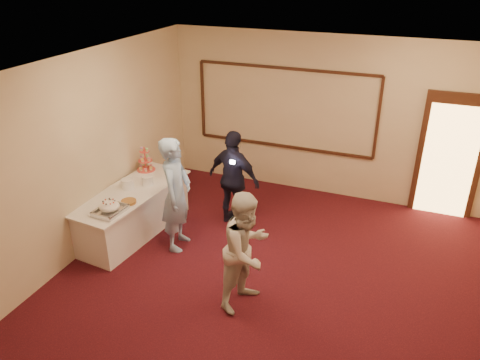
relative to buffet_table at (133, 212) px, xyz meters
name	(u,v)px	position (x,y,z in m)	size (l,w,h in m)	color
floor	(263,302)	(2.57, -0.88, -0.39)	(7.00, 7.00, 0.00)	black
room_walls	(267,164)	(2.57, -0.88, 1.64)	(6.04, 7.04, 3.02)	beige
wall_molding	(285,109)	(1.77, 2.59, 1.21)	(3.45, 0.04, 1.55)	#351B10
doorway	(449,157)	(4.72, 2.57, 0.69)	(1.05, 0.07, 2.20)	#351B10
buffet_table	(133,212)	(0.00, 0.00, 0.00)	(1.08, 2.28, 0.77)	white
pavlova_tray	(110,208)	(0.11, -0.71, 0.46)	(0.38, 0.53, 0.19)	#AFB1B6
cupcake_stand	(145,161)	(-0.21, 0.80, 0.55)	(0.32, 0.32, 0.47)	#E95047
plate_stack_a	(128,184)	(-0.09, 0.06, 0.47)	(0.20, 0.20, 0.17)	white
plate_stack_b	(148,180)	(0.14, 0.29, 0.46)	(0.19, 0.19, 0.16)	white
tart	(129,202)	(0.21, -0.38, 0.41)	(0.27, 0.27, 0.06)	white
man	(176,194)	(0.88, -0.08, 0.52)	(0.67, 0.44, 1.82)	#8CAFDA
woman	(247,250)	(2.35, -0.94, 0.42)	(0.79, 0.61, 1.62)	beige
guest	(234,179)	(1.43, 0.91, 0.44)	(0.98, 0.41, 1.66)	black
camera_flash	(233,162)	(1.51, 0.64, 0.87)	(0.07, 0.04, 0.05)	white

